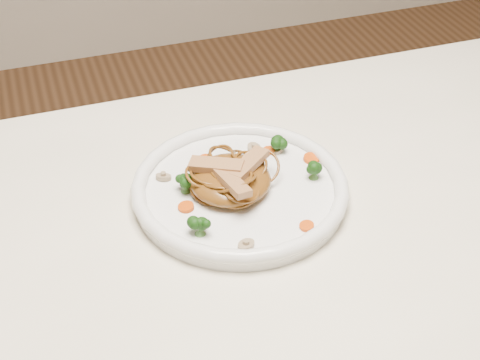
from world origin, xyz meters
name	(u,v)px	position (x,y,z in m)	size (l,w,h in m)	color
table	(252,301)	(0.00, 0.00, 0.65)	(1.20, 0.80, 0.75)	white
plate	(240,193)	(0.02, 0.10, 0.76)	(0.29, 0.29, 0.02)	white
noodle_mound	(230,180)	(0.00, 0.10, 0.78)	(0.11, 0.11, 0.04)	brown
chicken_a	(249,164)	(0.03, 0.10, 0.80)	(0.07, 0.02, 0.01)	tan
chicken_b	(216,166)	(-0.01, 0.11, 0.80)	(0.07, 0.02, 0.01)	tan
chicken_c	(232,183)	(0.00, 0.07, 0.80)	(0.07, 0.02, 0.01)	tan
broccoli_0	(278,144)	(0.09, 0.16, 0.78)	(0.02, 0.02, 0.03)	#14430E
broccoli_1	(185,182)	(-0.05, 0.12, 0.78)	(0.03, 0.03, 0.03)	#14430E
broccoli_2	(200,225)	(-0.06, 0.03, 0.78)	(0.03, 0.03, 0.03)	#14430E
broccoli_3	(314,168)	(0.12, 0.09, 0.78)	(0.03, 0.03, 0.03)	#14430E
carrot_0	(270,150)	(0.08, 0.16, 0.77)	(0.02, 0.02, 0.01)	#D85207
carrot_1	(186,207)	(-0.06, 0.08, 0.77)	(0.02, 0.02, 0.01)	#D85207
carrot_2	(311,159)	(0.13, 0.13, 0.77)	(0.02, 0.02, 0.01)	#D85207
carrot_3	(205,160)	(-0.01, 0.17, 0.77)	(0.02, 0.02, 0.01)	#D85207
carrot_4	(307,226)	(0.07, 0.00, 0.77)	(0.02, 0.02, 0.01)	#D85207
mushroom_0	(246,245)	(-0.01, -0.01, 0.77)	(0.02, 0.02, 0.01)	tan
mushroom_1	(277,149)	(0.10, 0.16, 0.77)	(0.02, 0.02, 0.01)	tan
mushroom_2	(164,177)	(-0.08, 0.15, 0.77)	(0.02, 0.02, 0.01)	tan
mushroom_3	(254,148)	(0.06, 0.17, 0.77)	(0.03, 0.03, 0.01)	tan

